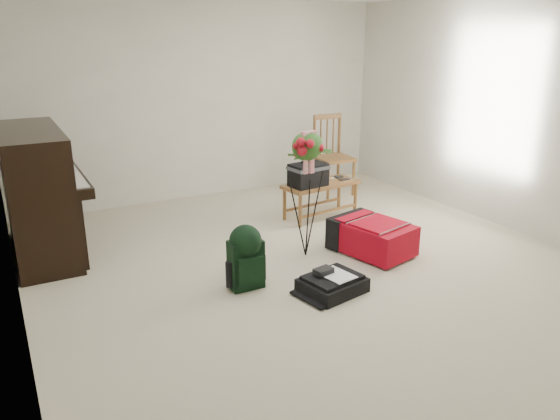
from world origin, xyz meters
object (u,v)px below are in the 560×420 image
dining_chair (332,156)px  bench (311,177)px  flower_stand (307,195)px  piano (39,196)px  green_backpack (246,254)px  black_duffel (332,284)px  red_suitcase (369,235)px

dining_chair → bench: bearing=-133.4°
dining_chair → flower_stand: 2.23m
piano → green_backpack: bearing=-49.0°
bench → black_duffel: size_ratio=1.69×
green_backpack → flower_stand: size_ratio=0.45×
black_duffel → piano: bearing=123.5°
piano → dining_chair: 3.72m
piano → flower_stand: (2.27, -1.29, 0.03)m
bench → flower_stand: 1.11m
dining_chair → green_backpack: (-2.25, -2.08, -0.20)m
red_suitcase → dining_chair: bearing=53.1°
dining_chair → red_suitcase: (-0.82, -1.92, -0.34)m
dining_chair → red_suitcase: size_ratio=1.20×
piano → dining_chair: piano is taller
piano → green_backpack: piano is taller
piano → bench: (2.88, -0.38, -0.09)m
bench → red_suitcase: (-0.00, -1.13, -0.33)m
black_duffel → flower_stand: flower_stand is taller
piano → black_duffel: (2.05, -2.09, -0.52)m
green_backpack → bench: bearing=42.7°
dining_chair → black_duffel: dining_chair is taller
red_suitcase → piano: bearing=138.6°
bench → dining_chair: 1.13m
piano → black_duffel: 2.98m
piano → black_duffel: bearing=-45.5°
red_suitcase → black_duffel: (-0.82, -0.59, -0.10)m
piano → dining_chair: bearing=6.4°
piano → black_duffel: piano is taller
red_suitcase → green_backpack: bearing=172.6°
black_duffel → bench: bearing=53.2°
dining_chair → green_backpack: size_ratio=1.84×
bench → black_duffel: 1.95m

